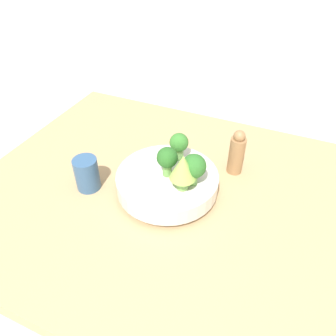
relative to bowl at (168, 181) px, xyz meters
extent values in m
plane|color=beige|center=(0.00, 0.00, -0.08)|extent=(6.00, 6.00, 0.00)
cube|color=tan|center=(0.00, 0.00, -0.06)|extent=(1.05, 0.86, 0.05)
cylinder|color=silver|center=(0.00, 0.00, -0.03)|extent=(0.12, 0.12, 0.01)
cylinder|color=silver|center=(0.00, 0.00, 0.00)|extent=(0.27, 0.27, 0.05)
cylinder|color=#6BA34C|center=(0.07, -0.01, 0.04)|extent=(0.02, 0.02, 0.03)
sphere|color=#2D6B28|center=(0.07, -0.01, 0.08)|extent=(0.06, 0.06, 0.06)
cylinder|color=#6BA34C|center=(0.00, 0.00, 0.04)|extent=(0.02, 0.02, 0.04)
sphere|color=#286023|center=(0.00, 0.00, 0.08)|extent=(0.05, 0.05, 0.05)
cylinder|color=#7AB256|center=(0.05, -0.03, 0.04)|extent=(0.03, 0.03, 0.03)
cone|color=#93B751|center=(0.05, -0.03, 0.09)|extent=(0.07, 0.07, 0.07)
cylinder|color=#609347|center=(0.00, 0.07, 0.04)|extent=(0.03, 0.03, 0.03)
sphere|color=#387A2D|center=(0.00, 0.07, 0.08)|extent=(0.05, 0.05, 0.05)
cylinder|color=#33567F|center=(-0.21, -0.07, 0.01)|extent=(0.06, 0.06, 0.09)
cylinder|color=#997047|center=(0.14, 0.16, 0.02)|extent=(0.04, 0.04, 0.11)
sphere|color=#997047|center=(0.14, 0.16, 0.09)|extent=(0.03, 0.03, 0.03)
camera|label=1|loc=(0.26, -0.59, 0.58)|focal=35.00mm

